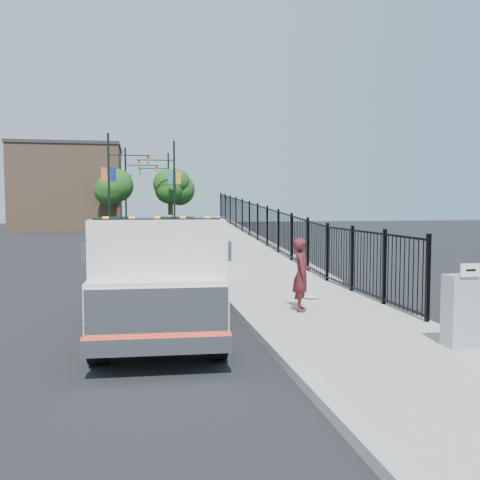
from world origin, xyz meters
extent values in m
plane|color=black|center=(0.00, 0.00, 0.00)|extent=(120.00, 120.00, 0.00)
cube|color=#9E998E|center=(1.93, -2.00, 0.06)|extent=(3.55, 12.00, 0.12)
cube|color=#ADAAA3|center=(0.00, -2.00, 0.08)|extent=(0.30, 12.00, 0.16)
cube|color=#9E998E|center=(2.12, 16.00, 0.00)|extent=(3.95, 24.06, 3.19)
cube|color=black|center=(3.55, 12.00, 0.90)|extent=(0.10, 28.00, 1.80)
cube|color=black|center=(-1.91, -0.60, 0.50)|extent=(1.25, 6.27, 0.20)
cube|color=silver|center=(-2.02, -2.70, 1.42)|extent=(2.26, 2.13, 1.83)
cube|color=silver|center=(-2.08, -3.85, 0.96)|extent=(2.19, 0.76, 0.92)
cube|color=silver|center=(-2.10, -4.18, 0.96)|extent=(2.11, 0.19, 0.78)
cube|color=silver|center=(-2.10, -4.26, 0.50)|extent=(2.21, 0.28, 0.26)
cube|color=#FF4022|center=(-2.10, -4.26, 0.64)|extent=(2.20, 0.16, 0.06)
cube|color=black|center=(-2.03, -2.93, 1.97)|extent=(2.08, 1.30, 0.78)
cube|color=silver|center=(-1.84, 0.59, 1.42)|extent=(2.40, 3.96, 1.56)
cube|color=silver|center=(-3.21, -3.56, 1.83)|extent=(0.06, 0.06, 0.32)
cube|color=silver|center=(-0.92, -3.68, 1.83)|extent=(0.06, 0.06, 0.32)
cube|color=orange|center=(-2.87, -3.21, 2.36)|extent=(0.10, 0.08, 0.06)
cube|color=orange|center=(-2.46, -3.23, 2.36)|extent=(0.10, 0.08, 0.06)
cube|color=orange|center=(-2.05, -3.25, 2.36)|extent=(0.10, 0.08, 0.06)
cube|color=orange|center=(-1.64, -3.27, 2.36)|extent=(0.10, 0.08, 0.06)
cube|color=orange|center=(-1.23, -3.29, 2.36)|extent=(0.10, 0.08, 0.06)
cylinder|color=black|center=(-3.02, -3.29, 0.46)|extent=(0.34, 0.93, 0.92)
cylinder|color=black|center=(-1.09, -3.39, 0.46)|extent=(0.34, 0.93, 0.92)
cylinder|color=black|center=(-2.78, 1.19, 0.46)|extent=(0.34, 0.93, 0.92)
cylinder|color=black|center=(-0.85, 1.09, 0.46)|extent=(0.34, 0.93, 0.92)
cylinder|color=black|center=(-2.72, 2.20, 0.46)|extent=(0.34, 0.93, 0.92)
cylinder|color=black|center=(-0.80, 2.10, 0.46)|extent=(0.34, 0.93, 0.92)
imported|color=#4F171C|center=(1.31, -0.41, 0.96)|extent=(0.56, 0.70, 1.68)
cube|color=gray|center=(3.10, -3.86, 0.75)|extent=(0.55, 0.40, 1.25)
cube|color=white|center=(3.10, -4.08, 1.48)|extent=(0.35, 0.04, 0.22)
ellipsoid|color=silver|center=(2.05, 1.06, 0.17)|extent=(0.39, 0.39, 0.10)
cylinder|color=black|center=(-4.50, 30.83, 4.00)|extent=(0.18, 0.18, 8.00)
cube|color=black|center=(-2.90, 30.83, 6.30)|extent=(3.20, 0.08, 0.08)
cube|color=black|center=(-1.46, 30.83, 5.95)|extent=(0.18, 0.22, 0.60)
cube|color=navy|center=(-4.15, 30.83, 4.80)|extent=(0.45, 0.04, 1.10)
cube|color=#D5572B|center=(-4.85, 30.83, 4.80)|extent=(0.45, 0.04, 1.10)
cylinder|color=black|center=(0.87, 35.20, 4.00)|extent=(0.18, 0.18, 8.00)
cube|color=black|center=(-0.73, 35.20, 6.30)|extent=(3.20, 0.08, 0.08)
cube|color=black|center=(-2.17, 35.20, 5.95)|extent=(0.18, 0.22, 0.60)
cube|color=gold|center=(1.22, 35.20, 4.80)|extent=(0.45, 0.04, 1.10)
cube|color=teal|center=(0.52, 35.20, 4.80)|extent=(0.45, 0.04, 1.10)
cylinder|color=black|center=(-3.44, 42.00, 4.00)|extent=(0.18, 0.18, 8.00)
cube|color=black|center=(-1.84, 42.00, 6.30)|extent=(3.20, 0.08, 0.08)
cube|color=black|center=(-0.40, 42.00, 5.95)|extent=(0.18, 0.22, 0.60)
cube|color=#292699|center=(-3.09, 42.00, 4.80)|extent=(0.45, 0.04, 1.10)
cube|color=gold|center=(-3.79, 42.00, 4.80)|extent=(0.45, 0.04, 1.10)
cylinder|color=black|center=(1.03, 46.80, 4.00)|extent=(0.18, 0.18, 8.00)
cube|color=black|center=(-0.57, 46.80, 6.30)|extent=(3.20, 0.08, 0.08)
cube|color=black|center=(-2.01, 46.80, 5.95)|extent=(0.18, 0.22, 0.60)
cube|color=orange|center=(1.38, 46.80, 4.80)|extent=(0.45, 0.04, 1.10)
cube|color=#12528A|center=(0.68, 46.80, 4.80)|extent=(0.45, 0.04, 1.10)
cylinder|color=#382314|center=(-4.00, 37.11, 1.60)|extent=(0.36, 0.36, 3.20)
sphere|color=#194714|center=(-4.00, 37.11, 4.00)|extent=(2.98, 2.98, 2.98)
cylinder|color=#382314|center=(0.74, 38.01, 1.60)|extent=(0.36, 0.36, 3.20)
sphere|color=#194714|center=(0.74, 38.01, 4.00)|extent=(2.72, 2.72, 2.72)
cylinder|color=#382314|center=(-5.26, 47.07, 1.60)|extent=(0.36, 0.36, 3.20)
sphere|color=#194714|center=(-5.26, 47.07, 4.00)|extent=(2.93, 2.93, 2.93)
cube|color=#8C664C|center=(-9.00, 44.00, 4.00)|extent=(10.00, 10.00, 8.00)
camera|label=1|loc=(-2.38, -12.08, 2.61)|focal=40.00mm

